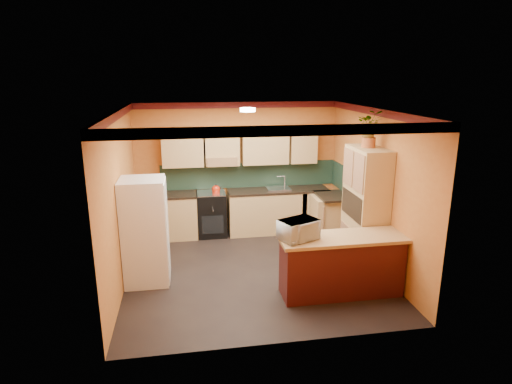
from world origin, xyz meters
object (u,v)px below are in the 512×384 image
at_px(fridge, 145,231).
at_px(microwave, 298,230).
at_px(stove, 212,214).
at_px(breakfast_bar, 341,267).
at_px(base_cabinets_back, 242,213).
at_px(pantry, 365,210).

distance_m(fridge, microwave, 2.43).
distance_m(stove, breakfast_bar, 3.32).
bearing_deg(breakfast_bar, base_cabinets_back, 111.97).
relative_size(base_cabinets_back, breakfast_bar, 2.03).
height_order(base_cabinets_back, microwave, microwave).
bearing_deg(stove, base_cabinets_back, 0.00).
xyz_separation_m(stove, microwave, (1.08, -2.82, 0.62)).
height_order(fridge, microwave, fridge).
relative_size(fridge, breakfast_bar, 0.94).
xyz_separation_m(stove, fridge, (-1.16, -1.91, 0.39)).
height_order(pantry, breakfast_bar, pantry).
distance_m(base_cabinets_back, breakfast_bar, 3.04).
xyz_separation_m(fridge, pantry, (3.60, -0.12, 0.20)).
bearing_deg(fridge, pantry, -1.92).
relative_size(base_cabinets_back, microwave, 6.80).
xyz_separation_m(base_cabinets_back, breakfast_bar, (1.14, -2.82, 0.00)).
bearing_deg(breakfast_bar, pantry, 49.45).
bearing_deg(fridge, base_cabinets_back, 46.84).
relative_size(pantry, breakfast_bar, 1.17).
relative_size(fridge, pantry, 0.81).
xyz_separation_m(base_cabinets_back, microwave, (0.45, -2.82, 0.64)).
xyz_separation_m(breakfast_bar, microwave, (-0.68, 0.00, 0.64)).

